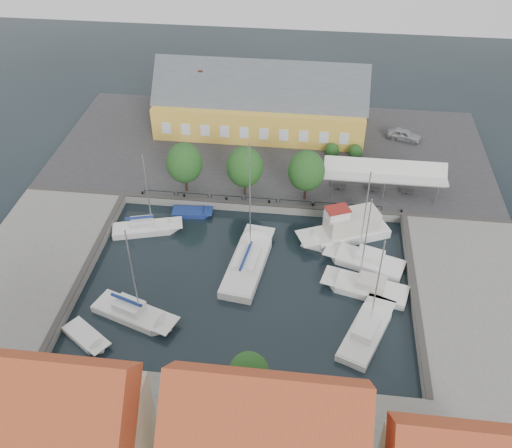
{
  "coord_description": "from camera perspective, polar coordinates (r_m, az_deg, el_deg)",
  "views": [
    {
      "loc": [
        5.72,
        -42.08,
        40.19
      ],
      "look_at": [
        0.0,
        6.0,
        1.5
      ],
      "focal_mm": 40.0,
      "sensor_mm": 36.0,
      "label": 1
    }
  ],
  "objects": [
    {
      "name": "ground",
      "position": [
        58.47,
        -0.7,
        -4.8
      ],
      "size": [
        140.0,
        140.0,
        0.0
      ],
      "primitive_type": "plane",
      "color": "black",
      "rests_on": "ground"
    },
    {
      "name": "north_quay",
      "position": [
        76.44,
        1.52,
        7.33
      ],
      "size": [
        56.0,
        26.0,
        1.0
      ],
      "primitive_type": "cube",
      "color": "#2D2D30",
      "rests_on": "ground"
    },
    {
      "name": "west_quay",
      "position": [
        62.85,
        -21.31,
        -3.76
      ],
      "size": [
        12.0,
        24.0,
        1.0
      ],
      "primitive_type": "cube",
      "color": "slate",
      "rests_on": "ground"
    },
    {
      "name": "east_quay",
      "position": [
        58.71,
        21.03,
        -7.2
      ],
      "size": [
        12.0,
        24.0,
        1.0
      ],
      "primitive_type": "cube",
      "color": "slate",
      "rests_on": "ground"
    },
    {
      "name": "quay_edge_fittings",
      "position": [
        61.29,
        -0.12,
        -1.05
      ],
      "size": [
        56.0,
        24.72,
        0.4
      ],
      "color": "#383533",
      "rests_on": "north_quay"
    },
    {
      "name": "warehouse",
      "position": [
        79.43,
        0.05,
        11.87
      ],
      "size": [
        28.56,
        14.0,
        9.55
      ],
      "color": "gold",
      "rests_on": "north_quay"
    },
    {
      "name": "tent_canopy",
      "position": [
        67.84,
        12.74,
        5.03
      ],
      "size": [
        14.0,
        4.0,
        2.83
      ],
      "color": "silver",
      "rests_on": "north_quay"
    },
    {
      "name": "quay_trees",
      "position": [
        65.05,
        -1.13,
        5.74
      ],
      "size": [
        18.2,
        4.2,
        6.3
      ],
      "color": "black",
      "rests_on": "north_quay"
    },
    {
      "name": "car_silver",
      "position": [
        80.03,
        14.59,
        8.63
      ],
      "size": [
        4.85,
        3.06,
        1.54
      ],
      "primitive_type": "imported",
      "rotation": [
        0.0,
        0.0,
        1.27
      ],
      "color": "#A7A8AF",
      "rests_on": "north_quay"
    },
    {
      "name": "car_red",
      "position": [
        71.96,
        -6.9,
        5.91
      ],
      "size": [
        2.64,
        4.02,
        1.25
      ],
      "primitive_type": "imported",
      "rotation": [
        0.0,
        0.0,
        0.38
      ],
      "color": "#571419",
      "rests_on": "north_quay"
    },
    {
      "name": "center_sailboat",
      "position": [
        58.73,
        -0.84,
        -4.08
      ],
      "size": [
        4.67,
        11.32,
        14.8
      ],
      "color": "white",
      "rests_on": "ground"
    },
    {
      "name": "trawler",
      "position": [
        62.72,
        9.06,
        -0.6
      ],
      "size": [
        10.46,
        6.84,
        5.0
      ],
      "color": "white",
      "rests_on": "ground"
    },
    {
      "name": "east_boat_a",
      "position": [
        60.26,
        10.93,
        -3.74
      ],
      "size": [
        8.71,
        5.25,
        11.83
      ],
      "color": "white",
      "rests_on": "ground"
    },
    {
      "name": "east_boat_b",
      "position": [
        57.39,
        11.02,
        -6.39
      ],
      "size": [
        8.79,
        4.8,
        11.54
      ],
      "color": "white",
      "rests_on": "ground"
    },
    {
      "name": "east_boat_c",
      "position": [
        53.47,
        10.94,
        -10.66
      ],
      "size": [
        5.77,
        9.02,
        11.13
      ],
      "color": "white",
      "rests_on": "ground"
    },
    {
      "name": "west_boat_a",
      "position": [
        64.42,
        -10.97,
        -0.5
      ],
      "size": [
        7.97,
        4.2,
        10.41
      ],
      "color": "white",
      "rests_on": "ground"
    },
    {
      "name": "west_boat_d",
      "position": [
        55.25,
        -12.17,
        -8.8
      ],
      "size": [
        8.76,
        5.19,
        11.37
      ],
      "color": "white",
      "rests_on": "ground"
    },
    {
      "name": "launch_sw",
      "position": [
        54.6,
        -16.62,
        -10.85
      ],
      "size": [
        5.19,
        4.39,
        0.98
      ],
      "color": "white",
      "rests_on": "ground"
    },
    {
      "name": "launch_nw",
      "position": [
        66.22,
        -6.47,
        1.07
      ],
      "size": [
        4.88,
        2.25,
        0.88
      ],
      "color": "navy",
      "rests_on": "ground"
    }
  ]
}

